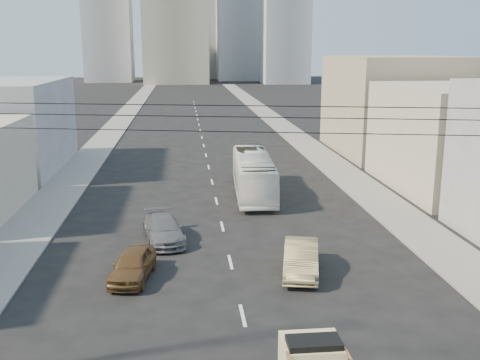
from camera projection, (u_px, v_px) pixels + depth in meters
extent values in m
cube|color=gray|center=(118.00, 124.00, 82.11)|extent=(3.50, 180.00, 0.12)
cube|color=gray|center=(277.00, 121.00, 84.42)|extent=(3.50, 180.00, 0.12)
cube|color=silver|center=(243.00, 315.00, 23.23)|extent=(0.15, 2.00, 0.01)
cube|color=silver|center=(230.00, 262.00, 29.04)|extent=(0.15, 2.00, 0.01)
cube|color=silver|center=(222.00, 226.00, 34.85)|extent=(0.15, 2.00, 0.01)
cube|color=silver|center=(216.00, 201.00, 40.66)|extent=(0.15, 2.00, 0.01)
cube|color=silver|center=(212.00, 182.00, 46.47)|extent=(0.15, 2.00, 0.01)
cube|color=silver|center=(209.00, 167.00, 52.28)|extent=(0.15, 2.00, 0.01)
cube|color=silver|center=(206.00, 155.00, 58.10)|extent=(0.15, 2.00, 0.01)
cube|color=silver|center=(204.00, 145.00, 63.91)|extent=(0.15, 2.00, 0.01)
cube|color=silver|center=(202.00, 137.00, 69.72)|extent=(0.15, 2.00, 0.01)
cube|color=silver|center=(200.00, 131.00, 75.53)|extent=(0.15, 2.00, 0.01)
cube|color=silver|center=(199.00, 125.00, 81.34)|extent=(0.15, 2.00, 0.01)
cube|color=silver|center=(198.00, 120.00, 87.15)|extent=(0.15, 2.00, 0.01)
cube|color=silver|center=(197.00, 115.00, 92.96)|extent=(0.15, 2.00, 0.01)
cube|color=silver|center=(196.00, 111.00, 98.77)|extent=(0.15, 2.00, 0.01)
cube|color=silver|center=(195.00, 108.00, 104.58)|extent=(0.15, 2.00, 0.01)
cube|color=silver|center=(194.00, 105.00, 110.39)|extent=(0.15, 2.00, 0.01)
cube|color=silver|center=(194.00, 102.00, 116.20)|extent=(0.15, 2.00, 0.01)
cube|color=black|center=(314.00, 350.00, 17.63)|extent=(1.70, 0.90, 0.70)
imported|color=white|center=(253.00, 174.00, 42.14)|extent=(3.19, 11.38, 3.14)
imported|color=brown|center=(133.00, 265.00, 26.78)|extent=(2.33, 4.40, 1.42)
imported|color=#938356|center=(301.00, 258.00, 27.45)|extent=(2.57, 4.92, 1.54)
imported|color=slate|center=(164.00, 229.00, 32.03)|extent=(2.81, 5.16, 1.42)
cylinder|color=black|center=(269.00, 106.00, 14.81)|extent=(23.01, 5.02, 0.02)
cylinder|color=black|center=(269.00, 117.00, 14.88)|extent=(23.01, 5.02, 0.02)
cylinder|color=black|center=(269.00, 132.00, 14.97)|extent=(23.01, 5.02, 0.02)
cube|color=#B8B194|center=(465.00, 138.00, 43.61)|extent=(11.00, 14.00, 8.00)
cube|color=tan|center=(395.00, 105.00, 58.92)|extent=(12.00, 16.00, 10.00)
cube|color=#96999F|center=(240.00, 21.00, 191.85)|extent=(16.00, 16.00, 40.00)
cube|color=#96999F|center=(108.00, 29.00, 183.36)|extent=(15.00, 15.00, 34.00)
cube|color=gray|center=(203.00, 17.00, 204.74)|extent=(18.00, 18.00, 44.00)
cube|color=#96999F|center=(285.00, 38.00, 175.04)|extent=(14.00, 14.00, 28.00)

